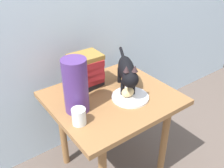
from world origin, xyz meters
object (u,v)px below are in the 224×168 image
plate (130,97)px  book_stack (86,71)px  bread_roll (128,92)px  candle_jar (79,117)px  side_table (112,108)px  cat (127,71)px  green_vase (76,86)px

plate → book_stack: (-0.13, 0.26, 0.10)m
plate → bread_roll: size_ratio=2.63×
candle_jar → side_table: bearing=20.1°
plate → book_stack: 0.31m
side_table → bread_roll: bread_roll is taller
bread_roll → cat: size_ratio=0.19×
plate → candle_jar: 0.35m
bread_roll → candle_jar: 0.33m
bread_roll → green_vase: size_ratio=0.27×
cat → candle_jar: (-0.38, -0.09, -0.09)m
green_vase → candle_jar: (-0.05, -0.11, -0.11)m
side_table → green_vase: bearing=178.6°
side_table → plate: bearing=-48.7°
cat → book_stack: size_ratio=1.99×
side_table → cat: size_ratio=1.66×
bread_roll → book_stack: book_stack is taller
bread_roll → candle_jar: candle_jar is taller
side_table → book_stack: book_stack is taller
book_stack → candle_jar: 0.36m
side_table → bread_roll: (0.06, -0.07, 0.13)m
candle_jar → plate: bearing=3.5°
side_table → cat: (0.10, -0.01, 0.22)m
plate → green_vase: green_vase is taller
book_stack → cat: bearing=-48.5°
side_table → book_stack: bearing=109.0°
bread_roll → candle_jar: bearing=-174.8°
green_vase → candle_jar: green_vase is taller
cat → green_vase: 0.33m
side_table → green_vase: size_ratio=2.39×
plate → book_stack: book_stack is taller
plate → bread_roll: bread_roll is taller
book_stack → green_vase: 0.24m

